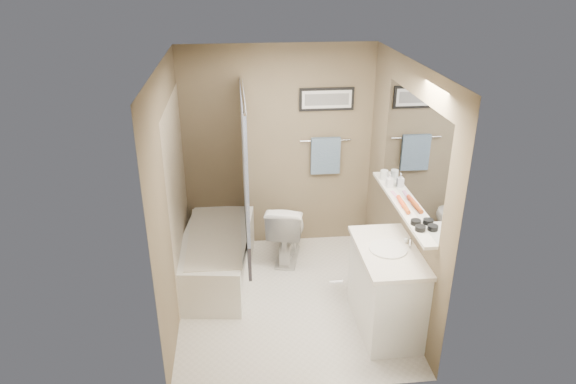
{
  "coord_description": "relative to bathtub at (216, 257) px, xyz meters",
  "views": [
    {
      "loc": [
        -0.47,
        -4.35,
        3.19
      ],
      "look_at": [
        0.0,
        0.15,
        1.15
      ],
      "focal_mm": 32.0,
      "sensor_mm": 36.0,
      "label": 1
    }
  ],
  "objects": [
    {
      "name": "towel",
      "position": [
        1.3,
        0.68,
        0.87
      ],
      "size": [
        0.34,
        0.05,
        0.44
      ],
      "primitive_type": "cube",
      "color": "#7E9DB7",
      "rests_on": "towel_bar"
    },
    {
      "name": "ceiling",
      "position": [
        0.75,
        -0.51,
        2.13
      ],
      "size": [
        2.2,
        2.5,
        0.04
      ],
      "primitive_type": "cube",
      "color": "silver",
      "rests_on": "wall_back"
    },
    {
      "name": "tile_surround",
      "position": [
        -0.34,
        -0.01,
        0.75
      ],
      "size": [
        0.02,
        1.55,
        2.0
      ],
      "primitive_type": "cube",
      "color": "beige",
      "rests_on": "wall_left"
    },
    {
      "name": "door_handle",
      "position": [
        0.97,
        -1.7,
        0.75
      ],
      "size": [
        0.1,
        0.02,
        0.02
      ],
      "primitive_type": "cylinder",
      "rotation": [
        0.0,
        1.57,
        0.0
      ],
      "color": "silver",
      "rests_on": "door"
    },
    {
      "name": "tub_rim",
      "position": [
        -0.0,
        0.0,
        0.25
      ],
      "size": [
        0.56,
        1.36,
        0.02
      ],
      "primitive_type": "cube",
      "color": "silver",
      "rests_on": "bathtub"
    },
    {
      "name": "bathtub",
      "position": [
        0.0,
        0.0,
        0.0
      ],
      "size": [
        0.88,
        1.58,
        0.5
      ],
      "primitive_type": "cube",
      "rotation": [
        0.0,
        0.0,
        -0.13
      ],
      "color": "white",
      "rests_on": "ground"
    },
    {
      "name": "toilet",
      "position": [
        0.81,
        0.31,
        0.11
      ],
      "size": [
        0.57,
        0.79,
        0.73
      ],
      "primitive_type": "imported",
      "rotation": [
        0.0,
        0.0,
        2.9
      ],
      "color": "white",
      "rests_on": "ground"
    },
    {
      "name": "art_image",
      "position": [
        1.3,
        0.7,
        1.53
      ],
      "size": [
        0.5,
        0.0,
        0.13
      ],
      "primitive_type": "cube",
      "color": "#595959",
      "rests_on": "art_mat"
    },
    {
      "name": "pink_comb",
      "position": [
        1.79,
        -0.46,
        0.87
      ],
      "size": [
        0.04,
        0.16,
        0.01
      ],
      "primitive_type": "cube",
      "rotation": [
        0.0,
        0.0,
        0.08
      ],
      "color": "pink",
      "rests_on": "shelf"
    },
    {
      "name": "countertop",
      "position": [
        1.59,
        -1.02,
        0.57
      ],
      "size": [
        0.54,
        0.96,
        0.04
      ],
      "primitive_type": "cube",
      "color": "white",
      "rests_on": "vanity"
    },
    {
      "name": "mirror",
      "position": [
        1.84,
        -0.66,
        1.37
      ],
      "size": [
        0.02,
        1.6,
        1.0
      ],
      "primitive_type": "cube",
      "color": "silver",
      "rests_on": "wall_right"
    },
    {
      "name": "candle_bowl_near",
      "position": [
        1.79,
        -1.19,
        0.89
      ],
      "size": [
        0.09,
        0.09,
        0.04
      ],
      "primitive_type": "cylinder",
      "color": "black",
      "rests_on": "shelf"
    },
    {
      "name": "art_mat",
      "position": [
        1.3,
        0.71,
        1.53
      ],
      "size": [
        0.56,
        0.0,
        0.2
      ],
      "primitive_type": "cube",
      "color": "white",
      "rests_on": "art_frame"
    },
    {
      "name": "ground",
      "position": [
        0.75,
        -0.51,
        -0.25
      ],
      "size": [
        2.5,
        2.5,
        0.0
      ],
      "primitive_type": "plane",
      "color": "silver",
      "rests_on": "ground"
    },
    {
      "name": "shelf",
      "position": [
        1.79,
        -0.66,
        0.85
      ],
      "size": [
        0.12,
        1.6,
        0.03
      ],
      "primitive_type": "cube",
      "color": "silver",
      "rests_on": "wall_right"
    },
    {
      "name": "curtain_upper",
      "position": [
        0.35,
        -0.01,
        1.15
      ],
      "size": [
        0.03,
        1.45,
        1.28
      ],
      "primitive_type": "cube",
      "color": "silver",
      "rests_on": "curtain_rod"
    },
    {
      "name": "hair_brush_front",
      "position": [
        1.79,
        -0.78,
        0.89
      ],
      "size": [
        0.05,
        0.22,
        0.04
      ],
      "primitive_type": "cylinder",
      "rotation": [
        1.57,
        0.0,
        -0.05
      ],
      "color": "#C4501B",
      "rests_on": "shelf"
    },
    {
      "name": "candle_bowl_far",
      "position": [
        1.79,
        -1.07,
        0.89
      ],
      "size": [
        0.09,
        0.09,
        0.04
      ],
      "primitive_type": "cylinder",
      "color": "black",
      "rests_on": "shelf"
    },
    {
      "name": "towel_bar",
      "position": [
        1.3,
        0.7,
        1.05
      ],
      "size": [
        0.6,
        0.02,
        0.02
      ],
      "primitive_type": "cylinder",
      "rotation": [
        0.0,
        1.57,
        0.0
      ],
      "color": "silver",
      "rests_on": "wall_back"
    },
    {
      "name": "door",
      "position": [
        1.3,
        -1.75,
        0.75
      ],
      "size": [
        0.8,
        0.02,
        2.0
      ],
      "primitive_type": "cube",
      "color": "silver",
      "rests_on": "wall_front"
    },
    {
      "name": "faucet_knob",
      "position": [
        1.78,
        -0.92,
        0.62
      ],
      "size": [
        0.05,
        0.05,
        0.05
      ],
      "primitive_type": "sphere",
      "color": "silver",
      "rests_on": "countertop"
    },
    {
      "name": "wall_back",
      "position": [
        0.75,
        0.72,
        0.95
      ],
      "size": [
        2.2,
        0.04,
        2.4
      ],
      "primitive_type": "cube",
      "color": "brown",
      "rests_on": "ground"
    },
    {
      "name": "hair_brush_back",
      "position": [
        1.79,
        -0.66,
        0.89
      ],
      "size": [
        0.05,
        0.22,
        0.04
      ],
      "primitive_type": "cylinder",
      "rotation": [
        1.57,
        0.0,
        -0.06
      ],
      "color": "#E54720",
      "rests_on": "shelf"
    },
    {
      "name": "sink_basin",
      "position": [
        1.58,
        -1.02,
        0.6
      ],
      "size": [
        0.34,
        0.34,
        0.01
      ],
      "primitive_type": "cylinder",
      "color": "white",
      "rests_on": "countertop"
    },
    {
      "name": "wall_front",
      "position": [
        0.75,
        -1.74,
        0.95
      ],
      "size": [
        2.2,
        0.04,
        2.4
      ],
      "primitive_type": "cube",
      "color": "brown",
      "rests_on": "ground"
    },
    {
      "name": "soap_bottle",
      "position": [
        1.79,
        -0.27,
        0.94
      ],
      "size": [
        0.07,
        0.07,
        0.14
      ],
      "primitive_type": "imported",
      "rotation": [
        0.0,
        0.0,
        0.04
      ],
      "color": "#999999",
      "rests_on": "shelf"
    },
    {
      "name": "curtain_lower",
      "position": [
        0.35,
        -0.01,
        0.33
      ],
      "size": [
        0.03,
        1.45,
        0.36
      ],
      "primitive_type": "cube",
      "color": "#252F45",
      "rests_on": "curtain_rod"
    },
    {
      "name": "art_frame",
      "position": [
        1.3,
        0.72,
        1.53
      ],
      "size": [
        0.62,
        0.02,
        0.26
      ],
      "primitive_type": "cube",
      "color": "black",
      "rests_on": "wall_back"
    },
    {
      "name": "faucet_spout",
      "position": [
        1.78,
        -1.02,
        0.64
      ],
      "size": [
        0.02,
        0.02,
        0.1
      ],
      "primitive_type": "cylinder",
      "color": "silver",
      "rests_on": "countertop"
    },
    {
      "name": "glass_jar",
      "position": [
        1.79,
        -0.07,
        0.92
      ],
      "size": [
        0.08,
        0.08,
        0.1
      ],
      "primitive_type": "cylinder",
      "color": "silver",
      "rests_on": "shelf"
    },
    {
      "name": "curtain_rod",
      "position": [
        0.35,
        -0.01,
        1.8
      ],
      "size": [
        0.02,
        1.55,
        0.02
      ],
      "primitive_type": "cylinder",
      "rotation": [
        1.57,
        0.0,
        0.0
      ],
      "color": "silver",
      "rests_on": "wall_left"
    },
    {
      "name": "wall_right",
      "position": [
        1.83,
        -0.51,
        0.95
      ],
      "size": [
        0.04,
        2.5,
        2.4
      ],
      "primitive_type": "cube",
      "color": "brown",
      "rests_on": "ground"
    },
    {
      "name": "vanity",
      "position": [
        1.6,
        -1.02,
        0.15
      ],
      "size": [
        0.52,
        0.91,
        0.8
      ],
      "primitive_type": "cube",
      "rotation": [
        0.0,
        0.0,
        0.02
      ],
      "color": "white",
      "rests_on": "ground"
    },
    {
      "name": "wall_left",
      "position": [
        -0.33,
        -0.51,
        0.95
      ],
      "size": [
        0.04,
        2.5,
        2.4
      ],
      "primitive_type": "cube",
      "color": "brown",
      "rests_on": "ground"
    }
  ]
}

